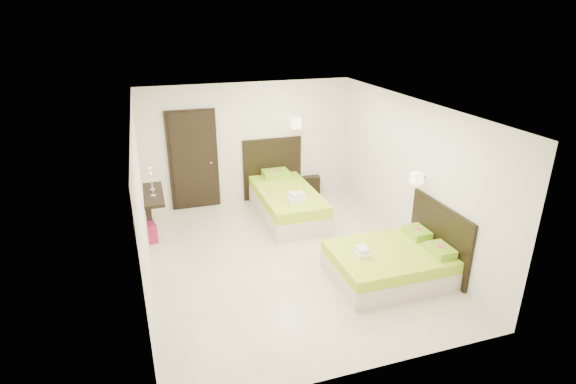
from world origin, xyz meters
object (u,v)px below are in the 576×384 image
object	(u,v)px
bed_single	(286,200)
bed_double	(394,261)
nightstand	(309,184)
ottoman	(146,233)

from	to	relation	value
bed_single	bed_double	world-z (taller)	bed_single
nightstand	bed_single	bearing A→B (deg)	-118.23
bed_single	nightstand	xyz separation A→B (m)	(0.88, 1.03, -0.12)
nightstand	ottoman	size ratio (longest dim) A/B	1.35
ottoman	bed_single	bearing A→B (deg)	6.86
bed_single	ottoman	size ratio (longest dim) A/B	6.22
bed_single	bed_double	distance (m)	2.91
bed_single	nightstand	distance (m)	1.36
bed_double	ottoman	world-z (taller)	bed_double
bed_double	nightstand	world-z (taller)	bed_double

